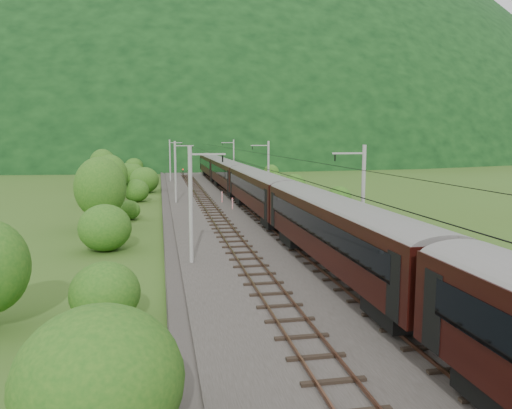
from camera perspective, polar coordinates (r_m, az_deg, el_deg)
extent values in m
plane|color=#38531A|center=(35.76, 2.68, -6.61)|extent=(600.00, 600.00, 0.00)
cube|color=#38332D|center=(45.27, -0.30, -3.34)|extent=(14.00, 220.00, 0.30)
cube|color=brown|center=(44.75, -4.23, -3.04)|extent=(0.08, 220.00, 0.15)
cube|color=brown|center=(44.93, -2.41, -2.98)|extent=(0.08, 220.00, 0.15)
cube|color=black|center=(44.86, -3.32, -3.18)|extent=(2.40, 220.00, 0.12)
cube|color=brown|center=(45.54, 1.78, -2.84)|extent=(0.08, 220.00, 0.15)
cube|color=brown|center=(45.87, 3.54, -2.77)|extent=(0.08, 220.00, 0.15)
cube|color=black|center=(45.73, 2.66, -2.97)|extent=(2.40, 220.00, 0.12)
cylinder|color=gray|center=(34.03, -7.47, -0.02)|extent=(0.28, 0.28, 8.00)
cube|color=gray|center=(33.83, -5.53, 5.74)|extent=(2.40, 0.12, 0.12)
cylinder|color=black|center=(33.95, -3.84, 5.26)|extent=(0.10, 0.10, 0.50)
cylinder|color=gray|center=(65.85, -9.19, 3.69)|extent=(0.28, 0.28, 8.00)
cube|color=gray|center=(65.75, -8.21, 6.67)|extent=(2.40, 0.12, 0.12)
cylinder|color=black|center=(65.81, -7.33, 6.43)|extent=(0.10, 0.10, 0.50)
cylinder|color=gray|center=(97.79, -9.80, 4.98)|extent=(0.28, 0.28, 8.00)
cube|color=gray|center=(97.72, -9.13, 6.99)|extent=(2.40, 0.12, 0.12)
cylinder|color=black|center=(97.76, -8.54, 6.82)|extent=(0.10, 0.10, 0.50)
cylinder|color=gray|center=(129.75, -10.10, 5.63)|extent=(0.28, 0.28, 8.00)
cube|color=gray|center=(129.70, -9.60, 7.15)|extent=(2.40, 0.12, 0.12)
cylinder|color=black|center=(129.73, -9.16, 7.03)|extent=(0.10, 0.10, 0.50)
cylinder|color=gray|center=(161.74, -10.29, 6.03)|extent=(0.28, 0.28, 8.00)
cube|color=gray|center=(161.69, -9.89, 7.24)|extent=(2.40, 0.12, 0.12)
cylinder|color=black|center=(161.72, -9.53, 7.15)|extent=(0.10, 0.10, 0.50)
cylinder|color=gray|center=(36.90, 12.13, 0.47)|extent=(0.28, 0.28, 8.00)
cube|color=gray|center=(36.17, 10.52, 5.78)|extent=(2.40, 0.12, 0.12)
cylinder|color=black|center=(35.83, 9.02, 5.32)|extent=(0.10, 0.10, 0.50)
cylinder|color=gray|center=(67.37, 1.43, 3.88)|extent=(0.28, 0.28, 8.00)
cube|color=gray|center=(66.98, 0.43, 6.77)|extent=(2.40, 0.12, 0.12)
cylinder|color=black|center=(66.80, -0.42, 6.51)|extent=(0.10, 0.10, 0.50)
cylinder|color=gray|center=(98.82, -2.56, 5.11)|extent=(0.28, 0.28, 8.00)
cube|color=gray|center=(98.55, -3.27, 7.08)|extent=(2.40, 0.12, 0.12)
cylinder|color=black|center=(98.43, -3.85, 6.90)|extent=(0.10, 0.10, 0.50)
cylinder|color=gray|center=(130.54, -4.63, 5.74)|extent=(0.28, 0.28, 8.00)
cube|color=gray|center=(130.33, -5.17, 7.23)|extent=(2.40, 0.12, 0.12)
cylinder|color=black|center=(130.24, -5.61, 7.09)|extent=(0.10, 0.10, 0.50)
cylinder|color=gray|center=(162.36, -5.88, 6.12)|extent=(0.28, 0.28, 8.00)
cube|color=gray|center=(162.20, -6.33, 7.31)|extent=(2.40, 0.12, 0.12)
cylinder|color=black|center=(162.12, -6.68, 7.20)|extent=(0.10, 0.10, 0.50)
cylinder|color=black|center=(44.08, -3.39, 5.45)|extent=(0.03, 198.00, 0.03)
cylinder|color=black|center=(44.96, 2.72, 5.50)|extent=(0.03, 198.00, 0.03)
ellipsoid|color=black|center=(293.91, -9.39, 5.94)|extent=(504.00, 360.00, 244.00)
cube|color=black|center=(31.02, 9.25, -2.92)|extent=(3.15, 23.89, 3.26)
cylinder|color=slate|center=(30.79, 9.31, -0.24)|extent=(3.15, 23.77, 3.15)
cube|color=black|center=(30.44, 6.45, -2.32)|extent=(0.05, 21.02, 1.25)
cube|color=black|center=(31.53, 11.99, -2.09)|extent=(0.05, 21.02, 1.25)
cube|color=black|center=(24.14, 16.12, -11.44)|extent=(2.39, 3.47, 0.98)
cube|color=black|center=(39.23, 4.98, -3.75)|extent=(2.39, 3.47, 0.98)
cube|color=black|center=(54.34, 0.37, 1.75)|extent=(3.15, 23.89, 3.26)
cylinder|color=slate|center=(54.21, 0.37, 3.29)|extent=(3.15, 23.77, 3.15)
cube|color=black|center=(54.02, -1.29, 2.13)|extent=(0.05, 21.02, 1.25)
cube|color=black|center=(54.64, 2.01, 2.19)|extent=(0.05, 21.02, 1.25)
cube|color=black|center=(46.54, 2.39, -1.90)|extent=(2.39, 3.47, 0.98)
cube|color=black|center=(62.75, -1.13, 0.62)|extent=(2.39, 3.47, 0.98)
cube|color=black|center=(78.33, -3.14, 3.59)|extent=(3.15, 23.89, 3.26)
cylinder|color=slate|center=(78.24, -3.15, 4.66)|extent=(3.15, 23.77, 3.15)
cube|color=black|center=(78.10, -4.31, 3.85)|extent=(0.05, 21.02, 1.25)
cube|color=black|center=(78.53, -1.99, 3.89)|extent=(0.05, 21.02, 1.25)
cube|color=black|center=(70.29, -2.20, 1.38)|extent=(2.39, 3.47, 0.98)
cube|color=black|center=(86.77, -3.88, 2.59)|extent=(2.39, 3.47, 0.98)
cube|color=black|center=(102.51, -5.01, 4.56)|extent=(3.15, 23.89, 3.26)
cylinder|color=slate|center=(102.44, -5.02, 5.38)|extent=(3.15, 23.77, 3.15)
cube|color=black|center=(102.34, -5.90, 4.76)|extent=(0.05, 21.02, 1.25)
cube|color=black|center=(102.67, -4.12, 4.79)|extent=(0.05, 21.02, 1.25)
cube|color=black|center=(94.37, -4.46, 3.00)|extent=(2.39, 3.47, 0.98)
cube|color=black|center=(110.95, -5.45, 3.70)|extent=(2.39, 3.47, 0.98)
cube|color=#132C97|center=(136.51, -6.51, 5.33)|extent=(3.15, 19.54, 3.26)
cylinder|color=slate|center=(136.46, -6.52, 5.95)|extent=(3.15, 19.44, 3.15)
cube|color=black|center=(136.38, -7.18, 5.48)|extent=(0.05, 17.20, 1.25)
cube|color=black|center=(136.63, -5.84, 5.51)|extent=(0.05, 17.20, 1.25)
cube|color=black|center=(129.81, -6.26, 4.28)|extent=(2.39, 3.47, 0.98)
cube|color=black|center=(143.43, -6.71, 4.60)|extent=(2.39, 3.47, 0.98)
cube|color=gold|center=(146.06, -6.80, 5.40)|extent=(3.21, 0.50, 2.93)
cube|color=gold|center=(126.99, -6.17, 5.06)|extent=(3.21, 0.50, 2.93)
cube|color=black|center=(139.43, -6.62, 6.30)|extent=(0.08, 1.60, 0.98)
cylinder|color=red|center=(65.57, -3.90, 0.87)|extent=(0.15, 0.15, 1.43)
cylinder|color=red|center=(59.43, -2.71, 0.13)|extent=(0.14, 0.14, 1.35)
cylinder|color=black|center=(103.16, -8.33, 3.44)|extent=(0.13, 0.13, 1.87)
sphere|color=red|center=(103.09, -8.34, 3.99)|extent=(0.22, 0.22, 0.22)
ellipsoid|color=#205516|center=(15.32, -17.46, -18.74)|extent=(4.74, 4.74, 4.26)
ellipsoid|color=#205516|center=(25.10, -16.88, -9.66)|extent=(3.34, 3.34, 3.00)
ellipsoid|color=#205516|center=(40.55, -16.89, -2.56)|extent=(4.09, 4.09, 3.68)
ellipsoid|color=#205516|center=(55.17, -14.30, -0.61)|extent=(2.36, 2.36, 2.13)
ellipsoid|color=#205516|center=(69.96, -13.53, 1.56)|extent=(3.47, 3.47, 3.13)
ellipsoid|color=#205516|center=(80.93, -12.64, 2.75)|extent=(4.56, 4.56, 4.10)
ellipsoid|color=#205516|center=(96.53, -13.77, 3.41)|extent=(4.25, 4.25, 3.82)
ellipsoid|color=#205516|center=(112.05, -14.45, 3.81)|extent=(3.57, 3.57, 3.21)
ellipsoid|color=#205516|center=(122.06, -13.76, 4.29)|extent=(4.27, 4.27, 3.84)
cylinder|color=black|center=(49.97, -17.28, -0.61)|extent=(0.24, 0.24, 3.79)
ellipsoid|color=#205516|center=(49.71, -17.38, 1.86)|extent=(4.88, 4.88, 5.85)
cylinder|color=black|center=(68.93, -16.25, 1.55)|extent=(0.24, 0.24, 3.54)
ellipsoid|color=#205516|center=(68.75, -16.32, 3.22)|extent=(4.56, 4.56, 5.47)
cylinder|color=black|center=(91.61, -17.05, 3.02)|extent=(0.24, 0.24, 3.66)
ellipsoid|color=#205516|center=(91.47, -17.10, 4.33)|extent=(4.70, 4.70, 5.64)
ellipsoid|color=#205516|center=(45.82, 13.36, -2.17)|extent=(2.51, 2.51, 2.26)
ellipsoid|color=#205516|center=(60.53, 9.46, 0.54)|extent=(3.03, 3.03, 2.73)
ellipsoid|color=#205516|center=(73.87, 4.38, 2.06)|extent=(3.45, 3.45, 3.11)
ellipsoid|color=#205516|center=(88.47, 2.27, 2.77)|extent=(2.59, 2.59, 2.33)
ellipsoid|color=#205516|center=(102.17, 1.75, 3.60)|extent=(3.21, 3.21, 2.89)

